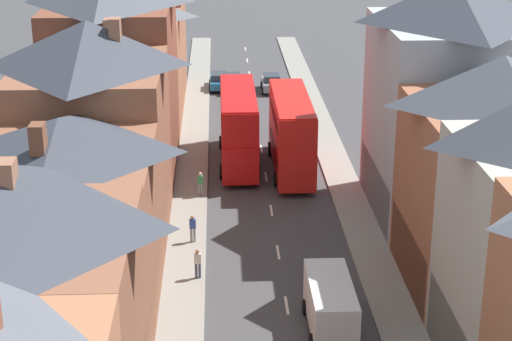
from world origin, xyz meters
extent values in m
cube|color=gray|center=(-5.10, 38.00, 0.07)|extent=(2.20, 104.00, 0.14)
cube|color=gray|center=(5.10, 38.00, 0.07)|extent=(2.20, 104.00, 0.14)
cube|color=silver|center=(0.00, 24.00, 0.01)|extent=(0.14, 1.80, 0.01)
cube|color=silver|center=(0.00, 30.00, 0.01)|extent=(0.14, 1.80, 0.01)
cube|color=silver|center=(0.00, 36.00, 0.01)|extent=(0.14, 1.80, 0.01)
cube|color=silver|center=(0.00, 42.00, 0.01)|extent=(0.14, 1.80, 0.01)
cube|color=silver|center=(0.00, 48.00, 0.01)|extent=(0.14, 1.80, 0.01)
cube|color=silver|center=(0.00, 54.00, 0.01)|extent=(0.14, 1.80, 0.01)
cube|color=silver|center=(0.00, 60.00, 0.01)|extent=(0.14, 1.80, 0.01)
cube|color=silver|center=(0.00, 66.00, 0.01)|extent=(0.14, 1.80, 0.01)
cube|color=silver|center=(0.00, 72.00, 0.01)|extent=(0.14, 1.80, 0.01)
cube|color=silver|center=(0.00, 78.00, 0.01)|extent=(0.14, 1.80, 0.01)
cube|color=silver|center=(0.00, 84.00, 0.01)|extent=(0.14, 1.80, 0.01)
cube|color=brown|center=(-10.20, 14.22, 4.26)|extent=(8.00, 9.14, 8.52)
pyramid|color=#383D47|center=(-10.20, 14.22, 9.75)|extent=(8.00, 9.14, 2.47)
cube|color=#99664C|center=(-10.13, 13.64, 10.52)|extent=(0.60, 0.90, 1.54)
cube|color=brown|center=(-10.20, 23.35, 4.11)|extent=(8.00, 9.12, 8.22)
cube|color=#1E5133|center=(-6.26, 23.35, 1.60)|extent=(0.12, 8.39, 3.20)
pyramid|color=#383D47|center=(-10.20, 23.35, 9.05)|extent=(8.00, 9.12, 1.66)
cube|color=brown|center=(-10.61, 20.96, 9.68)|extent=(0.60, 0.90, 1.27)
cube|color=brown|center=(-10.20, 33.10, 4.98)|extent=(8.00, 10.38, 9.95)
cube|color=navy|center=(-6.26, 33.10, 1.60)|extent=(0.12, 9.55, 3.20)
pyramid|color=#383D47|center=(-10.20, 33.10, 11.19)|extent=(8.00, 10.38, 2.47)
cube|color=#99664C|center=(-9.12, 34.42, 11.71)|extent=(0.60, 0.90, 1.05)
cube|color=#99664C|center=(-8.63, 32.78, 11.88)|extent=(0.60, 0.90, 1.38)
cube|color=brown|center=(-10.20, 44.29, 5.82)|extent=(8.00, 12.00, 11.64)
cube|color=#1E5133|center=(-6.26, 44.29, 1.60)|extent=(0.12, 11.04, 3.20)
cube|color=#A36042|center=(-10.20, 54.66, 4.41)|extent=(8.00, 8.75, 8.81)
cube|color=olive|center=(-6.26, 54.66, 1.60)|extent=(0.12, 8.05, 3.20)
pyramid|color=#565B66|center=(-10.20, 54.66, 9.85)|extent=(8.00, 8.75, 2.07)
cube|color=#A36042|center=(-10.20, 63.90, 5.80)|extent=(8.00, 9.72, 11.60)
cube|color=olive|center=(-6.26, 63.90, 1.60)|extent=(0.12, 8.94, 3.20)
cube|color=#A36042|center=(10.20, 25.73, 4.77)|extent=(8.00, 8.65, 9.53)
cube|color=navy|center=(6.26, 25.73, 1.60)|extent=(0.12, 7.96, 3.20)
pyramid|color=#474C56|center=(10.20, 25.73, 10.73)|extent=(8.00, 8.65, 2.40)
cube|color=#ADB2B7|center=(10.20, 35.31, 5.89)|extent=(8.00, 10.50, 11.77)
cube|color=black|center=(6.26, 35.31, 1.60)|extent=(0.12, 9.66, 3.20)
pyramid|color=#383D47|center=(10.20, 35.31, 13.02)|extent=(8.00, 10.50, 2.49)
cube|color=red|center=(-1.80, 44.78, 1.65)|extent=(2.44, 10.80, 2.50)
cube|color=red|center=(-1.80, 44.78, 4.05)|extent=(2.44, 10.58, 2.30)
cube|color=red|center=(-1.80, 44.78, 5.25)|extent=(2.39, 10.37, 0.10)
cube|color=#28333D|center=(-1.80, 50.13, 1.85)|extent=(2.20, 0.10, 1.20)
cube|color=#28333D|center=(-1.80, 50.13, 4.15)|extent=(2.20, 0.10, 1.10)
cube|color=#28333D|center=(-2.99, 44.78, 1.90)|extent=(0.06, 9.18, 0.90)
cube|color=#28333D|center=(-2.99, 44.78, 4.15)|extent=(0.06, 9.18, 0.90)
cube|color=yellow|center=(-1.80, 50.13, 4.95)|extent=(1.34, 0.08, 0.32)
cylinder|color=black|center=(-3.02, 48.13, 0.50)|extent=(0.30, 1.00, 1.00)
cylinder|color=black|center=(-0.58, 48.13, 0.50)|extent=(0.30, 1.00, 1.00)
cylinder|color=black|center=(-3.02, 41.81, 0.50)|extent=(0.30, 1.00, 1.00)
cylinder|color=black|center=(-0.58, 41.81, 0.50)|extent=(0.30, 1.00, 1.00)
cube|color=red|center=(1.80, 43.20, 1.65)|extent=(2.44, 10.80, 2.50)
cube|color=red|center=(1.80, 43.20, 4.05)|extent=(2.44, 10.58, 2.30)
cube|color=red|center=(1.80, 43.20, 5.25)|extent=(2.39, 10.37, 0.10)
cube|color=#28333D|center=(1.80, 48.55, 1.85)|extent=(2.20, 0.10, 1.20)
cube|color=#28333D|center=(1.80, 48.55, 4.15)|extent=(2.20, 0.10, 1.10)
cube|color=#28333D|center=(0.61, 43.20, 1.90)|extent=(0.06, 9.18, 0.90)
cube|color=#28333D|center=(0.61, 43.20, 4.15)|extent=(0.06, 9.18, 0.90)
cube|color=yellow|center=(1.80, 48.55, 4.95)|extent=(1.34, 0.08, 0.32)
cylinder|color=black|center=(0.58, 46.55, 0.50)|extent=(0.30, 1.00, 1.00)
cylinder|color=black|center=(3.02, 46.55, 0.50)|extent=(0.30, 1.00, 1.00)
cylinder|color=black|center=(0.58, 40.23, 0.50)|extent=(0.30, 1.00, 1.00)
cylinder|color=black|center=(3.02, 40.23, 0.50)|extent=(0.30, 1.00, 1.00)
cube|color=#144728|center=(-1.80, 65.28, 0.68)|extent=(1.70, 4.04, 0.73)
cube|color=#28333D|center=(-1.80, 65.08, 1.34)|extent=(1.46, 2.02, 0.60)
cylinder|color=black|center=(-2.65, 66.53, 0.31)|extent=(0.20, 0.62, 0.62)
cylinder|color=black|center=(-0.95, 66.53, 0.31)|extent=(0.20, 0.62, 0.62)
cylinder|color=black|center=(-2.65, 64.03, 0.31)|extent=(0.20, 0.62, 0.62)
cylinder|color=black|center=(-0.95, 64.03, 0.31)|extent=(0.20, 0.62, 0.62)
cube|color=gray|center=(1.80, 64.96, 0.67)|extent=(1.70, 3.98, 0.72)
cube|color=#28333D|center=(1.80, 64.76, 1.33)|extent=(1.46, 1.99, 0.60)
cylinder|color=black|center=(0.95, 66.19, 0.31)|extent=(0.20, 0.62, 0.62)
cylinder|color=black|center=(2.65, 66.19, 0.31)|extent=(0.20, 0.62, 0.62)
cylinder|color=black|center=(0.95, 63.73, 0.31)|extent=(0.20, 0.62, 0.62)
cylinder|color=black|center=(2.65, 63.73, 0.31)|extent=(0.20, 0.62, 0.62)
cube|color=#236093|center=(-3.10, 65.96, 0.64)|extent=(1.70, 4.08, 0.67)
cube|color=#28333D|center=(-3.10, 65.75, 1.28)|extent=(1.46, 2.04, 0.60)
cylinder|color=black|center=(-3.95, 67.22, 0.31)|extent=(0.20, 0.62, 0.62)
cylinder|color=black|center=(-2.25, 67.22, 0.31)|extent=(0.20, 0.62, 0.62)
cylinder|color=black|center=(-3.95, 64.69, 0.31)|extent=(0.20, 0.62, 0.62)
cylinder|color=black|center=(-2.25, 64.69, 0.31)|extent=(0.20, 0.62, 0.62)
cube|color=white|center=(1.80, 21.61, 1.36)|extent=(1.96, 5.20, 2.10)
cube|color=#28333D|center=(1.80, 24.16, 1.66)|extent=(1.76, 0.10, 0.90)
cylinder|color=black|center=(0.82, 23.17, 0.36)|extent=(0.24, 0.72, 0.72)
cylinder|color=black|center=(2.78, 23.17, 0.36)|extent=(0.24, 0.72, 0.72)
cylinder|color=black|center=(0.82, 20.05, 0.36)|extent=(0.24, 0.72, 0.72)
cylinder|color=black|center=(2.78, 20.05, 0.36)|extent=(0.24, 0.72, 0.72)
cylinder|color=#3D4256|center=(-4.46, 26.86, 0.56)|extent=(0.14, 0.14, 0.84)
cylinder|color=#3D4256|center=(-4.28, 26.86, 0.56)|extent=(0.14, 0.14, 0.84)
cube|color=silver|center=(-4.37, 26.86, 1.25)|extent=(0.36, 0.22, 0.54)
sphere|color=#9E7051|center=(-4.37, 26.86, 1.64)|extent=(0.22, 0.22, 0.22)
cylinder|color=gray|center=(-4.83, 31.31, 0.56)|extent=(0.14, 0.14, 0.84)
cylinder|color=gray|center=(-4.65, 31.31, 0.56)|extent=(0.14, 0.14, 0.84)
cube|color=#2D4C9E|center=(-4.74, 31.31, 1.25)|extent=(0.36, 0.22, 0.54)
sphere|color=#9E7051|center=(-4.74, 31.31, 1.64)|extent=(0.22, 0.22, 0.22)
cylinder|color=gray|center=(-4.50, 38.29, 0.56)|extent=(0.14, 0.14, 0.84)
cylinder|color=gray|center=(-4.32, 38.29, 0.56)|extent=(0.14, 0.14, 0.84)
cube|color=#338447|center=(-4.41, 38.29, 1.25)|extent=(0.36, 0.22, 0.54)
sphere|color=beige|center=(-4.41, 38.29, 1.64)|extent=(0.22, 0.22, 0.22)
camera|label=1|loc=(-3.17, -12.81, 20.49)|focal=60.00mm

